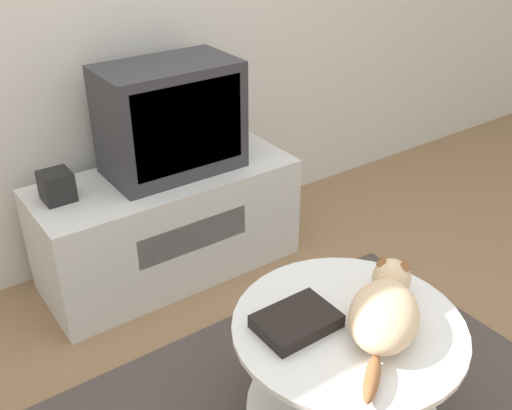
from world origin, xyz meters
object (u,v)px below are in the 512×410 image
Objects in this scene: tv at (170,118)px; dvd_box at (296,321)px; cat at (385,309)px; speaker at (57,186)px.

tv is 2.48× the size of dvd_box.
cat is at bearing -34.19° from dvd_box.
speaker is 0.26× the size of cat.
tv is 1.23× the size of cat.
cat is (0.51, -1.27, -0.01)m from speaker.
tv is at bearing 79.45° from dvd_box.
cat reaches higher than speaker.
dvd_box is (-0.21, -1.11, -0.22)m from tv.
dvd_box is at bearing -75.07° from speaker.
speaker is 1.36m from cat.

